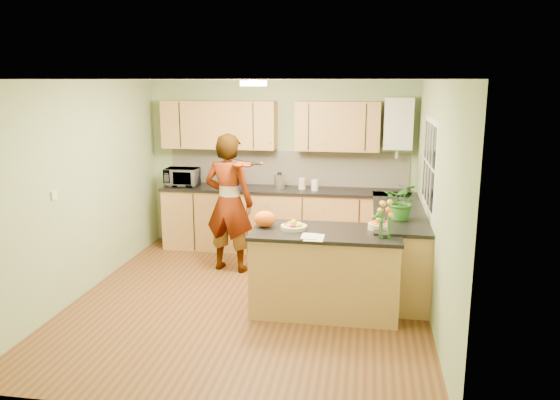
# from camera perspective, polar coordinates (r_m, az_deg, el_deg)

# --- Properties ---
(floor) EXTENTS (4.50, 4.50, 0.00)m
(floor) POSITION_cam_1_polar(r_m,az_deg,el_deg) (6.45, -3.13, -10.36)
(floor) COLOR #5A3219
(floor) RESTS_ON ground
(ceiling) EXTENTS (4.00, 4.50, 0.02)m
(ceiling) POSITION_cam_1_polar(r_m,az_deg,el_deg) (5.95, -3.42, 12.45)
(ceiling) COLOR white
(ceiling) RESTS_ON wall_back
(wall_back) EXTENTS (4.00, 0.02, 2.50)m
(wall_back) POSITION_cam_1_polar(r_m,az_deg,el_deg) (8.25, 0.10, 3.74)
(wall_back) COLOR #8EA978
(wall_back) RESTS_ON floor
(wall_front) EXTENTS (4.00, 0.02, 2.50)m
(wall_front) POSITION_cam_1_polar(r_m,az_deg,el_deg) (3.98, -10.27, -6.00)
(wall_front) COLOR #8EA978
(wall_front) RESTS_ON floor
(wall_left) EXTENTS (0.02, 4.50, 2.50)m
(wall_left) POSITION_cam_1_polar(r_m,az_deg,el_deg) (6.79, -19.99, 1.09)
(wall_left) COLOR #8EA978
(wall_left) RESTS_ON floor
(wall_right) EXTENTS (0.02, 4.50, 2.50)m
(wall_right) POSITION_cam_1_polar(r_m,az_deg,el_deg) (5.98, 15.81, -0.07)
(wall_right) COLOR #8EA978
(wall_right) RESTS_ON floor
(back_counter) EXTENTS (3.64, 0.62, 0.94)m
(back_counter) POSITION_cam_1_polar(r_m,az_deg,el_deg) (8.10, 0.46, -2.05)
(back_counter) COLOR #AE7F45
(back_counter) RESTS_ON floor
(right_counter) EXTENTS (0.62, 2.24, 0.94)m
(right_counter) POSITION_cam_1_polar(r_m,az_deg,el_deg) (6.97, 12.20, -4.76)
(right_counter) COLOR #AE7F45
(right_counter) RESTS_ON floor
(splashback) EXTENTS (3.60, 0.02, 0.52)m
(splashback) POSITION_cam_1_polar(r_m,az_deg,el_deg) (8.23, 0.77, 3.36)
(splashback) COLOR silver
(splashback) RESTS_ON back_counter
(upper_cabinets) EXTENTS (3.20, 0.34, 0.70)m
(upper_cabinets) POSITION_cam_1_polar(r_m,az_deg,el_deg) (8.05, -1.34, 7.81)
(upper_cabinets) COLOR #AE7F45
(upper_cabinets) RESTS_ON wall_back
(boiler) EXTENTS (0.40, 0.30, 0.86)m
(boiler) POSITION_cam_1_polar(r_m,az_deg,el_deg) (7.93, 12.25, 7.81)
(boiler) COLOR white
(boiler) RESTS_ON wall_back
(window_right) EXTENTS (0.01, 1.30, 1.05)m
(window_right) POSITION_cam_1_polar(r_m,az_deg,el_deg) (6.51, 15.32, 3.63)
(window_right) COLOR white
(window_right) RESTS_ON wall_right
(light_switch) EXTENTS (0.02, 0.09, 0.09)m
(light_switch) POSITION_cam_1_polar(r_m,az_deg,el_deg) (6.26, -22.54, 0.47)
(light_switch) COLOR white
(light_switch) RESTS_ON wall_left
(ceiling_lamp) EXTENTS (0.30, 0.30, 0.07)m
(ceiling_lamp) POSITION_cam_1_polar(r_m,az_deg,el_deg) (6.24, -2.80, 12.10)
(ceiling_lamp) COLOR #FFEABF
(ceiling_lamp) RESTS_ON ceiling
(peninsula_island) EXTENTS (1.60, 0.82, 0.92)m
(peninsula_island) POSITION_cam_1_polar(r_m,az_deg,el_deg) (6.02, 4.76, -7.40)
(peninsula_island) COLOR #AE7F45
(peninsula_island) RESTS_ON floor
(fruit_dish) EXTENTS (0.28, 0.28, 0.10)m
(fruit_dish) POSITION_cam_1_polar(r_m,az_deg,el_deg) (5.90, 1.45, -2.69)
(fruit_dish) COLOR beige
(fruit_dish) RESTS_ON peninsula_island
(orange_bowl) EXTENTS (0.22, 0.22, 0.13)m
(orange_bowl) POSITION_cam_1_polar(r_m,az_deg,el_deg) (6.00, 10.21, -2.52)
(orange_bowl) COLOR beige
(orange_bowl) RESTS_ON peninsula_island
(flower_vase) EXTENTS (0.23, 0.23, 0.43)m
(flower_vase) POSITION_cam_1_polar(r_m,az_deg,el_deg) (5.62, 10.85, -1.10)
(flower_vase) COLOR silver
(flower_vase) RESTS_ON peninsula_island
(orange_bag) EXTENTS (0.29, 0.26, 0.18)m
(orange_bag) POSITION_cam_1_polar(r_m,az_deg,el_deg) (5.99, -1.60, -1.99)
(orange_bag) COLOR orange
(orange_bag) RESTS_ON peninsula_island
(papers) EXTENTS (0.20, 0.27, 0.01)m
(papers) POSITION_cam_1_polar(r_m,az_deg,el_deg) (5.60, 3.57, -3.93)
(papers) COLOR white
(papers) RESTS_ON peninsula_island
(violinist) EXTENTS (0.74, 0.56, 1.84)m
(violinist) POSITION_cam_1_polar(r_m,az_deg,el_deg) (7.18, -5.34, -0.32)
(violinist) COLOR #D8A484
(violinist) RESTS_ON floor
(violin) EXTENTS (0.58, 0.50, 0.14)m
(violin) POSITION_cam_1_polar(r_m,az_deg,el_deg) (6.82, -4.27, 3.73)
(violin) COLOR #540E05
(violin) RESTS_ON violinist
(microwave) EXTENTS (0.48, 0.33, 0.27)m
(microwave) POSITION_cam_1_polar(r_m,az_deg,el_deg) (8.32, -10.19, 2.38)
(microwave) COLOR white
(microwave) RESTS_ON back_counter
(blue_box) EXTENTS (0.38, 0.33, 0.26)m
(blue_box) POSITION_cam_1_polar(r_m,az_deg,el_deg) (8.10, -5.06, 2.22)
(blue_box) COLOR navy
(blue_box) RESTS_ON back_counter
(kettle) EXTENTS (0.15, 0.15, 0.29)m
(kettle) POSITION_cam_1_polar(r_m,az_deg,el_deg) (7.97, -0.06, 2.03)
(kettle) COLOR #B8B9BD
(kettle) RESTS_ON back_counter
(jar_cream) EXTENTS (0.13, 0.13, 0.17)m
(jar_cream) POSITION_cam_1_polar(r_m,az_deg,el_deg) (7.95, 2.34, 1.74)
(jar_cream) COLOR beige
(jar_cream) RESTS_ON back_counter
(jar_white) EXTENTS (0.13, 0.13, 0.16)m
(jar_white) POSITION_cam_1_polar(r_m,az_deg,el_deg) (7.87, 3.66, 1.58)
(jar_white) COLOR white
(jar_white) RESTS_ON back_counter
(potted_plant) EXTENTS (0.48, 0.45, 0.44)m
(potted_plant) POSITION_cam_1_polar(r_m,az_deg,el_deg) (6.30, 12.71, -0.13)
(potted_plant) COLOR #2C6E24
(potted_plant) RESTS_ON right_counter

